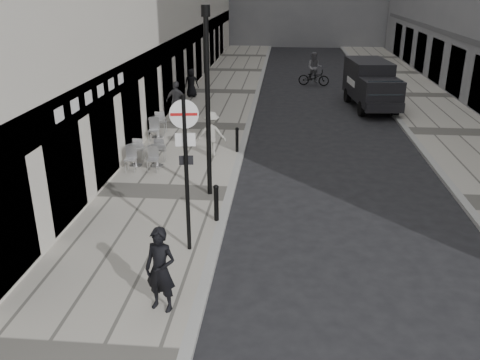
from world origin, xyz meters
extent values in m
cube|color=#9A958B|center=(-2.00, 18.00, 0.06)|extent=(4.00, 60.00, 0.12)
cube|color=#9A958B|center=(9.00, 18.00, 0.06)|extent=(4.00, 60.00, 0.12)
imported|color=black|center=(-0.69, 4.42, 1.00)|extent=(0.73, 0.58, 1.76)
cylinder|color=black|center=(-0.60, 6.85, 2.02)|extent=(0.10, 0.10, 3.79)
cylinder|color=white|center=(-0.60, 6.85, 3.48)|extent=(0.65, 0.13, 0.65)
cube|color=#B21414|center=(-0.60, 6.83, 3.48)|extent=(0.59, 0.10, 0.06)
cube|color=white|center=(-0.60, 6.88, 2.88)|extent=(0.45, 0.09, 0.30)
cylinder|color=black|center=(-0.60, 10.30, 2.76)|extent=(0.14, 0.14, 5.29)
cylinder|color=black|center=(-0.60, 10.30, 5.45)|extent=(0.25, 0.25, 0.31)
cylinder|color=black|center=(-0.15, 14.43, 0.57)|extent=(0.12, 0.12, 0.89)
cylinder|color=black|center=(-0.15, 8.47, 0.60)|extent=(0.13, 0.13, 0.97)
cylinder|color=black|center=(5.37, 20.82, 0.37)|extent=(0.34, 0.77, 0.74)
cylinder|color=black|center=(6.99, 21.01, 0.37)|extent=(0.34, 0.77, 0.74)
cylinder|color=black|center=(5.01, 23.95, 0.37)|extent=(0.34, 0.77, 0.74)
cylinder|color=black|center=(6.63, 24.14, 0.37)|extent=(0.34, 0.77, 0.74)
cube|color=black|center=(5.91, 23.31, 1.44)|extent=(2.22, 3.52, 1.85)
cube|color=black|center=(6.19, 20.82, 1.16)|extent=(2.03, 1.87, 1.30)
cube|color=#1E2328|center=(6.27, 20.13, 1.53)|extent=(1.65, 0.51, 0.68)
imported|color=black|center=(3.39, 28.49, 0.50)|extent=(1.99, 0.94, 1.01)
imported|color=#5C5B61|center=(3.39, 28.49, 1.12)|extent=(1.02, 0.85, 1.90)
imported|color=slate|center=(-3.32, 18.66, 1.04)|extent=(1.16, 0.71, 1.84)
imported|color=gray|center=(-1.04, 13.88, 0.96)|extent=(1.09, 0.63, 1.67)
imported|color=black|center=(-3.60, 23.97, 0.90)|extent=(0.77, 0.51, 1.55)
cylinder|color=silver|center=(-3.56, 12.56, 0.13)|extent=(0.42, 0.42, 0.03)
cylinder|color=silver|center=(-3.56, 12.56, 0.48)|extent=(0.06, 0.06, 0.71)
cylinder|color=silver|center=(-3.56, 12.56, 0.84)|extent=(0.67, 0.67, 0.03)
cylinder|color=silver|center=(-3.60, 16.00, 0.14)|extent=(0.48, 0.48, 0.03)
cylinder|color=silver|center=(-3.60, 16.00, 0.53)|extent=(0.06, 0.06, 0.80)
cylinder|color=silver|center=(-3.60, 16.00, 0.93)|extent=(0.76, 0.76, 0.03)
cylinder|color=#AFAFB1|center=(-2.80, 12.59, 0.13)|extent=(0.42, 0.42, 0.03)
cylinder|color=#AFAFB1|center=(-2.80, 12.59, 0.48)|extent=(0.06, 0.06, 0.70)
cylinder|color=#AFAFB1|center=(-2.80, 12.59, 0.83)|extent=(0.67, 0.67, 0.03)
camera|label=1|loc=(1.59, -3.90, 6.22)|focal=38.00mm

